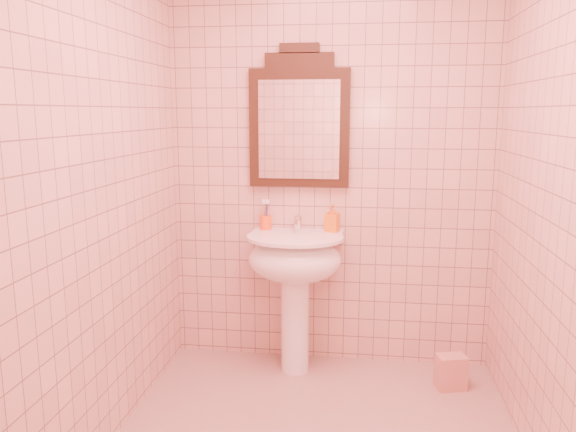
# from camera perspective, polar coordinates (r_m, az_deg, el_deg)

# --- Properties ---
(back_wall) EXTENTS (2.00, 0.02, 2.50)m
(back_wall) POSITION_cam_1_polar(r_m,az_deg,el_deg) (3.50, 4.35, 4.89)
(back_wall) COLOR #CB9A8D
(back_wall) RESTS_ON floor
(pedestal_sink) EXTENTS (0.58, 0.58, 0.86)m
(pedestal_sink) POSITION_cam_1_polar(r_m,az_deg,el_deg) (3.40, 0.72, -5.34)
(pedestal_sink) COLOR white
(pedestal_sink) RESTS_ON floor
(faucet) EXTENTS (0.04, 0.16, 0.11)m
(faucet) POSITION_cam_1_polar(r_m,az_deg,el_deg) (3.47, 0.99, -0.63)
(faucet) COLOR white
(faucet) RESTS_ON pedestal_sink
(mirror) EXTENTS (0.62, 0.06, 0.86)m
(mirror) POSITION_cam_1_polar(r_m,az_deg,el_deg) (3.47, 1.15, 9.57)
(mirror) COLOR black
(mirror) RESTS_ON back_wall
(toothbrush_cup) EXTENTS (0.07, 0.07, 0.17)m
(toothbrush_cup) POSITION_cam_1_polar(r_m,az_deg,el_deg) (3.52, -2.27, -0.61)
(toothbrush_cup) COLOR #FF5315
(toothbrush_cup) RESTS_ON pedestal_sink
(soap_dispenser) EXTENTS (0.10, 0.10, 0.17)m
(soap_dispenser) POSITION_cam_1_polar(r_m,az_deg,el_deg) (3.46, 4.52, -0.23)
(soap_dispenser) COLOR orange
(soap_dispenser) RESTS_ON pedestal_sink
(towel) EXTENTS (0.19, 0.15, 0.20)m
(towel) POSITION_cam_1_polar(r_m,az_deg,el_deg) (3.52, 16.22, -14.98)
(towel) COLOR tan
(towel) RESTS_ON floor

